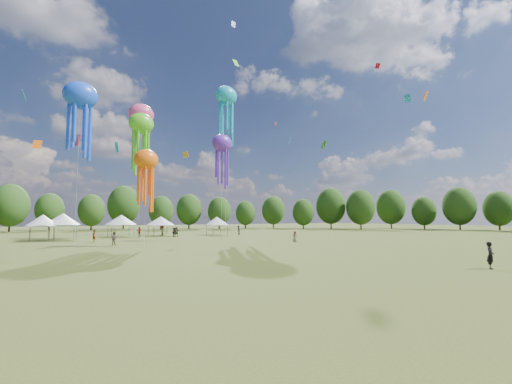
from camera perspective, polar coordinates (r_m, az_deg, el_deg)
ground at (r=22.83m, az=23.63°, el=-12.89°), size 300.00×300.00×0.00m
observer_main at (r=29.40m, az=34.18°, el=-8.64°), size 0.82×0.72×1.89m
spectator_near at (r=49.12m, az=-22.37°, el=-7.10°), size 1.03×1.02×1.68m
spectators_far at (r=65.79m, az=-11.70°, el=-6.46°), size 29.04×30.91×1.89m
festival_tents at (r=67.98m, az=-21.28°, el=-4.35°), size 35.26×9.48×4.30m
show_kites at (r=62.10m, az=-13.89°, el=11.13°), size 34.27×24.28×32.13m
small_kites at (r=61.59m, az=-13.72°, el=20.58°), size 70.55×57.02×46.42m
treeline at (r=76.59m, az=-21.65°, el=-1.70°), size 201.57×95.24×13.43m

